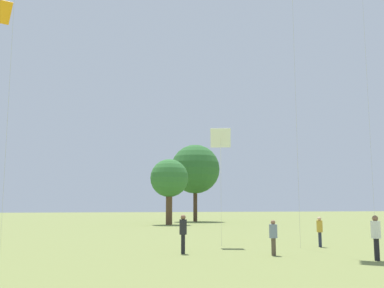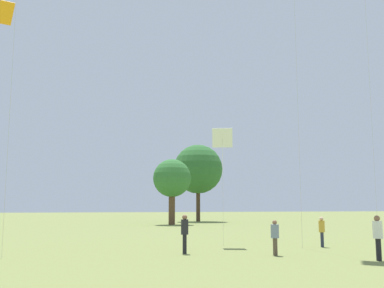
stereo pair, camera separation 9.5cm
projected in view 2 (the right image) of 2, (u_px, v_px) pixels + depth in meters
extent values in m
cylinder|color=black|center=(379.00, 250.00, 18.06)|extent=(0.30, 0.30, 0.89)
cylinder|color=silver|center=(378.00, 230.00, 18.17)|extent=(0.54, 0.54, 0.70)
sphere|color=brown|center=(377.00, 218.00, 18.23)|extent=(0.24, 0.24, 0.24)
cylinder|color=black|center=(185.00, 244.00, 20.72)|extent=(0.26, 0.26, 0.87)
cylinder|color=#232328|center=(185.00, 227.00, 20.83)|extent=(0.48, 0.48, 0.69)
sphere|color=brown|center=(185.00, 217.00, 20.89)|extent=(0.24, 0.24, 0.24)
cylinder|color=brown|center=(275.00, 247.00, 19.99)|extent=(0.26, 0.26, 0.76)
cylinder|color=gray|center=(275.00, 231.00, 20.09)|extent=(0.47, 0.47, 0.60)
sphere|color=brown|center=(275.00, 222.00, 20.14)|extent=(0.21, 0.21, 0.21)
cylinder|color=#282D42|center=(322.00, 240.00, 24.05)|extent=(0.21, 0.21, 0.79)
cylinder|color=gold|center=(322.00, 226.00, 24.15)|extent=(0.38, 0.38, 0.62)
sphere|color=#DBAD89|center=(321.00, 219.00, 24.20)|extent=(0.21, 0.21, 0.21)
cylinder|color=#BCB7A8|center=(369.00, 75.00, 27.03)|extent=(0.01, 0.01, 20.00)
cylinder|color=#BCB7A8|center=(15.00, 25.00, 20.42)|extent=(0.01, 0.01, 20.70)
cube|color=white|center=(222.00, 138.00, 25.66)|extent=(1.26, 0.87, 1.05)
cylinder|color=white|center=(223.00, 159.00, 25.49)|extent=(0.02, 0.02, 1.65)
cylinder|color=#BCB7A8|center=(223.00, 191.00, 25.25)|extent=(0.01, 0.01, 6.05)
cylinder|color=#BCB7A8|center=(297.00, 72.00, 24.58)|extent=(0.01, 0.01, 18.87)
cylinder|color=brown|center=(172.00, 206.00, 52.57)|extent=(0.75, 0.75, 4.21)
sphere|color=#337033|center=(172.00, 178.00, 53.03)|extent=(4.48, 4.48, 4.48)
cylinder|color=#473323|center=(198.00, 202.00, 62.97)|extent=(0.56, 0.56, 5.45)
sphere|color=#2D662D|center=(198.00, 169.00, 63.60)|extent=(6.92, 6.92, 6.92)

